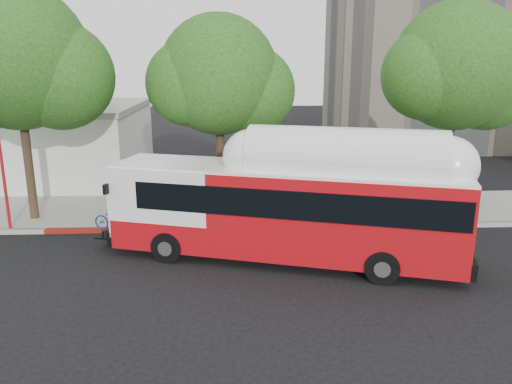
# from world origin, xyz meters

# --- Properties ---
(ground) EXTENTS (120.00, 120.00, 0.00)m
(ground) POSITION_xyz_m (0.00, 0.00, 0.00)
(ground) COLOR black
(ground) RESTS_ON ground
(sidewalk) EXTENTS (60.00, 5.00, 0.15)m
(sidewalk) POSITION_xyz_m (0.00, 6.50, 0.07)
(sidewalk) COLOR gray
(sidewalk) RESTS_ON ground
(curb_strip) EXTENTS (60.00, 0.30, 0.15)m
(curb_strip) POSITION_xyz_m (0.00, 3.90, 0.07)
(curb_strip) COLOR gray
(curb_strip) RESTS_ON ground
(red_curb_segment) EXTENTS (10.00, 0.32, 0.16)m
(red_curb_segment) POSITION_xyz_m (-3.00, 3.90, 0.08)
(red_curb_segment) COLOR maroon
(red_curb_segment) RESTS_ON ground
(street_tree_left) EXTENTS (6.67, 5.80, 9.74)m
(street_tree_left) POSITION_xyz_m (-8.53, 5.56, 6.60)
(street_tree_left) COLOR #2D2116
(street_tree_left) RESTS_ON ground
(street_tree_mid) EXTENTS (5.75, 5.00, 8.62)m
(street_tree_mid) POSITION_xyz_m (-0.59, 6.06, 5.91)
(street_tree_mid) COLOR #2D2116
(street_tree_mid) RESTS_ON ground
(street_tree_right) EXTENTS (6.21, 5.40, 9.18)m
(street_tree_right) POSITION_xyz_m (9.44, 5.86, 6.26)
(street_tree_right) COLOR #2D2116
(street_tree_right) RESTS_ON ground
(transit_bus) EXTENTS (12.77, 5.79, 3.74)m
(transit_bus) POSITION_xyz_m (1.36, 0.72, 1.75)
(transit_bus) COLOR #AF0C12
(transit_bus) RESTS_ON ground
(signal_pole) EXTENTS (0.12, 0.41, 4.37)m
(signal_pole) POSITION_xyz_m (-9.46, 4.13, 2.24)
(signal_pole) COLOR red
(signal_pole) RESTS_ON ground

